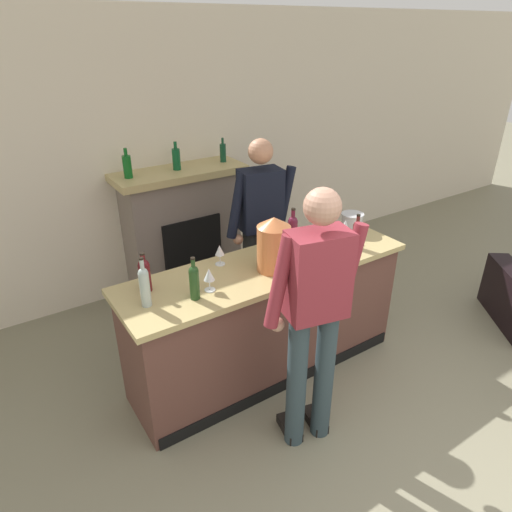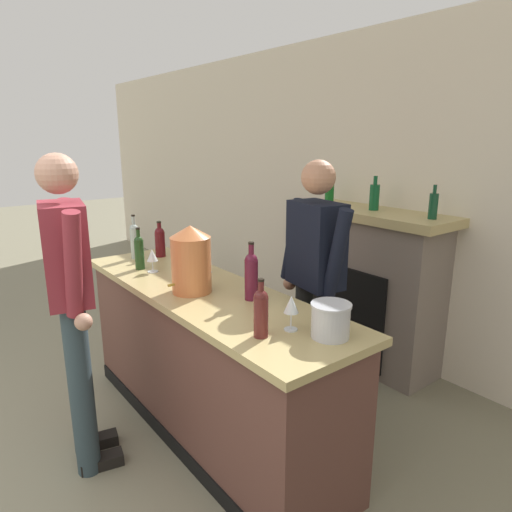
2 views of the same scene
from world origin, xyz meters
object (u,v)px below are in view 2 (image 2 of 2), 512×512
(wine_bottle_rose_blush, at_px, (160,241))
(person_bartender, at_px, (314,284))
(potted_plant_corner, at_px, (186,274))
(ice_bucket_steel, at_px, (331,320))
(wine_bottle_cabernet_heavy, at_px, (135,239))
(fireplace_stone, at_px, (371,287))
(wine_glass_front_right, at_px, (291,306))
(wine_bottle_port_short, at_px, (139,251))
(copper_dispenser, at_px, (191,259))
(wine_bottle_merlot_tall, at_px, (251,274))
(wine_glass_front_left, at_px, (206,257))
(person_customer, at_px, (72,302))
(wine_glass_mid_counter, at_px, (152,256))
(wine_bottle_burgundy_dark, at_px, (261,311))

(wine_bottle_rose_blush, bearing_deg, person_bartender, 20.40)
(potted_plant_corner, height_order, wine_bottle_rose_blush, wine_bottle_rose_blush)
(ice_bucket_steel, xyz_separation_m, wine_bottle_cabernet_heavy, (-1.91, -0.14, 0.07))
(fireplace_stone, height_order, wine_glass_front_right, fireplace_stone)
(wine_bottle_port_short, bearing_deg, copper_dispenser, 3.88)
(potted_plant_corner, relative_size, wine_bottle_merlot_tall, 1.81)
(potted_plant_corner, xyz_separation_m, wine_glass_front_left, (2.10, -0.99, 0.81))
(person_customer, height_order, person_bartender, person_customer)
(person_customer, height_order, wine_bottle_merlot_tall, person_customer)
(wine_glass_front_left, bearing_deg, wine_glass_mid_counter, -130.12)
(fireplace_stone, height_order, wine_bottle_merlot_tall, fireplace_stone)
(person_customer, bearing_deg, potted_plant_corner, 139.03)
(wine_glass_mid_counter, bearing_deg, fireplace_stone, 71.21)
(person_customer, xyz_separation_m, wine_glass_front_left, (-0.12, 0.94, 0.08))
(person_customer, xyz_separation_m, wine_bottle_port_short, (-0.49, 0.61, 0.10))
(wine_bottle_cabernet_heavy, bearing_deg, wine_glass_front_right, 1.40)
(wine_bottle_rose_blush, distance_m, wine_glass_front_left, 0.60)
(wine_bottle_burgundy_dark, bearing_deg, wine_bottle_port_short, 179.01)
(wine_glass_mid_counter, bearing_deg, wine_glass_front_left, 49.88)
(wine_bottle_port_short, relative_size, wine_glass_front_left, 1.90)
(wine_glass_front_left, bearing_deg, ice_bucket_steel, -4.29)
(person_bartender, bearing_deg, wine_bottle_cabernet_heavy, -153.93)
(person_bartender, bearing_deg, potted_plant_corner, 168.00)
(wine_bottle_port_short, bearing_deg, ice_bucket_steel, 8.14)
(potted_plant_corner, bearing_deg, wine_bottle_rose_blush, -34.74)
(wine_bottle_port_short, relative_size, wine_glass_front_right, 1.69)
(person_bartender, distance_m, wine_bottle_cabernet_heavy, 1.46)
(person_bartender, xyz_separation_m, ice_bucket_steel, (0.61, -0.50, 0.08))
(person_customer, xyz_separation_m, copper_dispenser, (0.16, 0.66, 0.17))
(potted_plant_corner, bearing_deg, wine_glass_front_right, -20.34)
(copper_dispenser, height_order, wine_bottle_cabernet_heavy, copper_dispenser)
(person_customer, height_order, wine_bottle_rose_blush, person_customer)
(person_customer, bearing_deg, person_bartender, 69.06)
(wine_bottle_port_short, distance_m, wine_glass_mid_counter, 0.13)
(wine_bottle_burgundy_dark, bearing_deg, potted_plant_corner, 156.94)
(wine_bottle_burgundy_dark, relative_size, wine_glass_front_right, 1.62)
(potted_plant_corner, relative_size, wine_bottle_port_short, 2.06)
(wine_bottle_merlot_tall, relative_size, wine_bottle_cabernet_heavy, 1.00)
(potted_plant_corner, xyz_separation_m, wine_glass_mid_counter, (1.86, -1.28, 0.81))
(wine_bottle_burgundy_dark, distance_m, wine_glass_front_right, 0.16)
(copper_dispenser, height_order, wine_glass_front_left, copper_dispenser)
(wine_bottle_cabernet_heavy, bearing_deg, ice_bucket_steel, 4.08)
(person_customer, relative_size, wine_glass_front_right, 10.26)
(wine_bottle_merlot_tall, height_order, wine_bottle_port_short, wine_bottle_merlot_tall)
(person_bartender, xyz_separation_m, wine_bottle_port_short, (-1.01, -0.73, 0.13))
(wine_glass_mid_counter, bearing_deg, wine_glass_front_right, 4.33)
(wine_bottle_rose_blush, xyz_separation_m, wine_bottle_burgundy_dark, (1.64, -0.30, 0.00))
(wine_bottle_burgundy_dark, xyz_separation_m, wine_glass_front_right, (0.03, 0.16, -0.00))
(potted_plant_corner, height_order, wine_glass_front_left, wine_glass_front_left)
(wine_glass_mid_counter, bearing_deg, copper_dispenser, 0.74)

